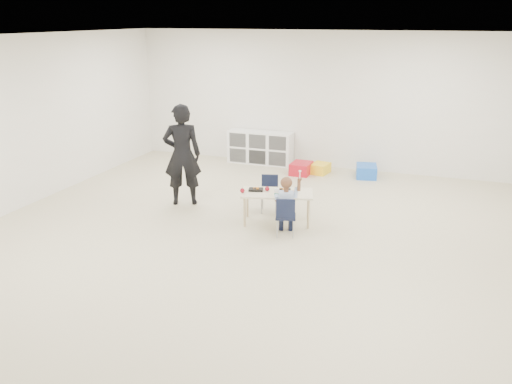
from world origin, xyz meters
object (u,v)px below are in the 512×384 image
(table, at_px, (277,207))
(child, at_px, (286,205))
(chair_near, at_px, (286,216))
(adult, at_px, (182,155))
(cubby_shelf, at_px, (260,147))

(table, bearing_deg, child, -73.00)
(table, height_order, child, child)
(chair_near, height_order, adult, adult)
(table, bearing_deg, chair_near, -73.00)
(child, bearing_deg, table, 107.00)
(cubby_shelf, xyz_separation_m, adult, (-0.34, -2.96, 0.51))
(child, height_order, adult, adult)
(table, relative_size, chair_near, 1.99)
(chair_near, bearing_deg, child, 0.00)
(table, relative_size, adult, 0.69)
(chair_near, relative_size, child, 0.63)
(chair_near, relative_size, cubby_shelf, 0.43)
(chair_near, height_order, child, child)
(table, xyz_separation_m, adult, (-1.77, 0.32, 0.60))
(table, relative_size, child, 1.26)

